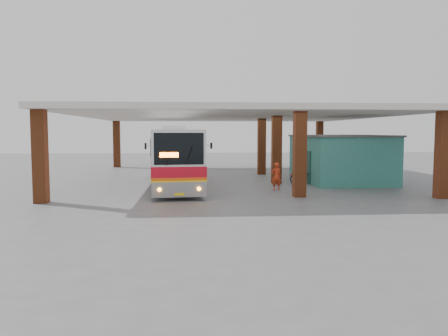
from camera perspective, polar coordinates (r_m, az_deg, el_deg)
ground at (r=25.14m, az=1.44°, el=-2.84°), size 90.00×90.00×0.00m
brick_columns at (r=30.08m, az=3.20°, el=2.56°), size 20.10×21.60×4.35m
canopy_roof at (r=31.47m, az=1.18°, el=6.89°), size 21.00×23.00×0.30m
shop_building at (r=30.54m, az=14.81°, el=1.29°), size 5.20×8.20×3.11m
coach_bus at (r=26.89m, az=-6.73°, el=1.52°), size 3.76×12.76×3.67m
motorcycle at (r=28.18m, az=10.52°, el=-1.05°), size 1.98×0.77×1.03m
pedestrian at (r=25.13m, az=6.83°, el=-1.07°), size 0.62×0.45×1.57m
red_chair at (r=31.99m, az=9.22°, el=-0.65°), size 0.44×0.44×0.76m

